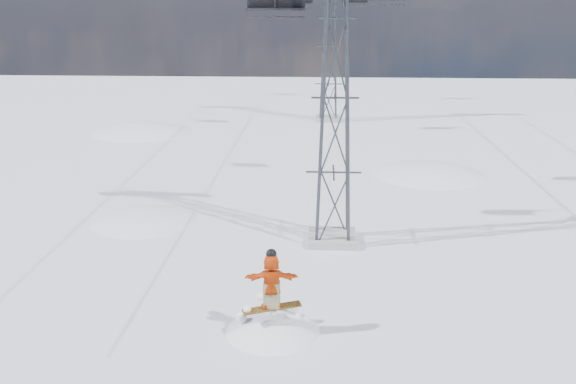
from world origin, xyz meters
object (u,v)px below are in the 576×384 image
at_px(lift_chair_near, 276,3).
at_px(lift_tower_far, 329,46).
at_px(lift_tower_near, 335,99).
at_px(snowboarder_jump, 273,382).

bearing_deg(lift_chair_near, lift_tower_far, 84.69).
height_order(lift_tower_near, snowboarder_jump, lift_tower_near).
relative_size(lift_tower_near, lift_tower_far, 1.00).
bearing_deg(lift_tower_far, lift_tower_near, -90.00).
distance_m(lift_tower_near, lift_tower_far, 25.00).
xyz_separation_m(lift_tower_near, lift_chair_near, (-2.20, 1.33, 3.27)).
bearing_deg(lift_tower_near, lift_chair_near, 148.94).
distance_m(lift_tower_near, snowboarder_jump, 10.08).
xyz_separation_m(lift_tower_far, lift_chair_near, (-2.20, -23.67, 3.27)).
relative_size(lift_tower_far, snowboarder_jump, 1.75).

